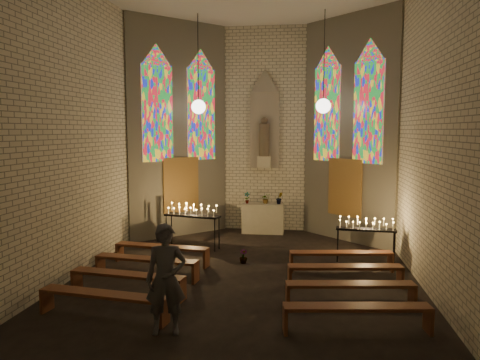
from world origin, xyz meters
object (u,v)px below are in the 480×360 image
votive_stand_left (192,213)px  votive_stand_right (366,226)px  altar (263,218)px  aisle_flower_pot (243,256)px  visitor (166,279)px

votive_stand_left → votive_stand_right: 4.97m
altar → aisle_flower_pot: altar is taller
aisle_flower_pot → visitor: (-0.76, -4.39, 0.77)m
votive_stand_right → altar: bearing=139.0°
altar → votive_stand_left: size_ratio=0.81×
aisle_flower_pot → votive_stand_left: (-1.70, 1.40, 0.88)m
visitor → altar: bearing=72.2°
votive_stand_right → aisle_flower_pot: bearing=-164.6°
altar → aisle_flower_pot: 3.75m
altar → votive_stand_left: 3.06m
votive_stand_left → votive_stand_right: size_ratio=1.10×
aisle_flower_pot → visitor: visitor is taller
aisle_flower_pot → votive_stand_left: votive_stand_left is taller
votive_stand_right → visitor: visitor is taller
aisle_flower_pot → votive_stand_left: bearing=140.6°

